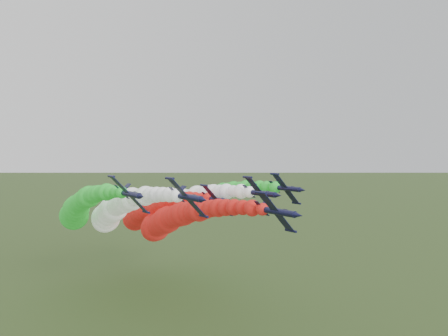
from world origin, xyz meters
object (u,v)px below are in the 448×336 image
(jet_inner_left, at_px, (114,211))
(jet_outer_right, at_px, (196,202))
(jet_inner_right, at_px, (170,208))
(jet_trail, at_px, (145,211))
(jet_lead, at_px, (170,221))
(jet_outer_left, at_px, (78,209))

(jet_inner_left, height_order, jet_outer_right, jet_inner_left)
(jet_inner_right, relative_size, jet_outer_right, 1.01)
(jet_inner_left, xyz_separation_m, jet_trail, (18.58, 17.74, -3.54))
(jet_lead, bearing_deg, jet_outer_right, 42.12)
(jet_outer_right, height_order, jet_trail, jet_outer_right)
(jet_outer_left, bearing_deg, jet_inner_right, -19.65)
(jet_outer_left, bearing_deg, jet_outer_right, -8.55)
(jet_outer_left, height_order, jet_trail, jet_outer_left)
(jet_lead, bearing_deg, jet_outer_left, 127.55)
(jet_outer_left, relative_size, jet_trail, 1.00)
(jet_inner_left, distance_m, jet_outer_right, 34.50)
(jet_trail, bearing_deg, jet_inner_left, -136.33)
(jet_trail, bearing_deg, jet_outer_right, -34.60)
(jet_inner_left, xyz_separation_m, jet_inner_right, (21.01, 3.48, -0.86))
(jet_lead, height_order, jet_inner_left, jet_inner_left)
(jet_lead, xyz_separation_m, jet_outer_left, (-19.31, 25.12, 2.12))
(jet_outer_left, bearing_deg, jet_trail, 9.84)
(jet_lead, distance_m, jet_outer_right, 28.50)
(jet_lead, xyz_separation_m, jet_outer_right, (21.07, 19.06, 2.23))
(jet_lead, bearing_deg, jet_inner_right, 61.25)
(jet_inner_left, xyz_separation_m, jet_outer_right, (33.72, 7.29, -0.27))
(jet_inner_right, height_order, jet_outer_right, jet_outer_right)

